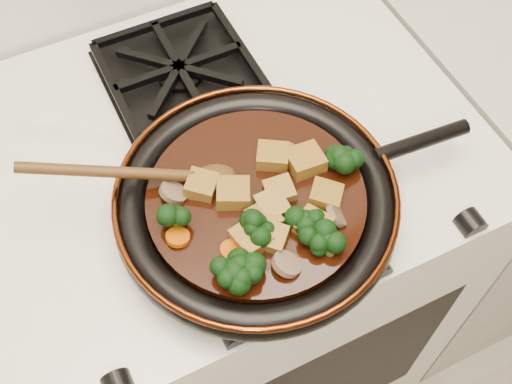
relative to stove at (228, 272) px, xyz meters
name	(u,v)px	position (x,y,z in m)	size (l,w,h in m)	color
stove	(228,272)	(0.00, 0.00, 0.00)	(0.76, 0.60, 0.90)	silver
burner_grate_front	(258,210)	(0.00, -0.14, 0.46)	(0.23, 0.23, 0.03)	black
burner_grate_back	(180,71)	(0.00, 0.14, 0.46)	(0.23, 0.23, 0.03)	black
skillet	(257,202)	(0.00, -0.15, 0.49)	(0.50, 0.37, 0.05)	black
braising_sauce	(256,201)	(-0.01, -0.15, 0.50)	(0.28, 0.28, 0.02)	black
tofu_cube_0	(305,161)	(0.07, -0.13, 0.52)	(0.04, 0.05, 0.02)	brown
tofu_cube_1	(280,191)	(0.02, -0.15, 0.52)	(0.03, 0.04, 0.02)	brown
tofu_cube_2	(201,185)	(-0.06, -0.10, 0.52)	(0.04, 0.04, 0.02)	brown
tofu_cube_3	(325,196)	(0.07, -0.19, 0.52)	(0.04, 0.04, 0.02)	brown
tofu_cube_4	(273,157)	(0.04, -0.10, 0.52)	(0.04, 0.04, 0.02)	brown
tofu_cube_5	(264,219)	(-0.01, -0.18, 0.52)	(0.04, 0.04, 0.02)	brown
tofu_cube_6	(273,238)	(-0.02, -0.21, 0.52)	(0.04, 0.03, 0.02)	brown
tofu_cube_7	(272,206)	(0.00, -0.17, 0.52)	(0.04, 0.04, 0.02)	brown
tofu_cube_8	(251,238)	(-0.04, -0.20, 0.52)	(0.04, 0.04, 0.02)	brown
tofu_cube_9	(314,226)	(0.04, -0.22, 0.52)	(0.04, 0.04, 0.02)	brown
tofu_cube_10	(233,193)	(-0.03, -0.13, 0.52)	(0.04, 0.04, 0.02)	brown
broccoli_floret_0	(342,161)	(0.12, -0.15, 0.52)	(0.06, 0.06, 0.05)	black
broccoli_floret_1	(177,219)	(-0.11, -0.14, 0.52)	(0.06, 0.06, 0.06)	black
broccoli_floret_2	(233,277)	(-0.08, -0.24, 0.52)	(0.06, 0.06, 0.05)	black
broccoli_floret_3	(266,231)	(-0.02, -0.20, 0.52)	(0.05, 0.05, 0.05)	black
broccoli_floret_4	(309,220)	(0.03, -0.21, 0.52)	(0.06, 0.06, 0.05)	black
broccoli_floret_5	(312,229)	(0.03, -0.22, 0.52)	(0.06, 0.06, 0.05)	black
broccoli_floret_6	(241,265)	(-0.07, -0.23, 0.52)	(0.06, 0.06, 0.05)	black
broccoli_floret_7	(330,249)	(0.04, -0.26, 0.52)	(0.06, 0.06, 0.05)	black
broccoli_floret_8	(241,277)	(-0.07, -0.24, 0.52)	(0.06, 0.06, 0.05)	black
broccoli_floret_9	(247,225)	(-0.04, -0.19, 0.52)	(0.06, 0.06, 0.06)	black
carrot_coin_0	(232,251)	(-0.07, -0.20, 0.51)	(0.03, 0.03, 0.01)	#AB4704
carrot_coin_1	(288,151)	(0.06, -0.10, 0.51)	(0.03, 0.03, 0.01)	#AB4704
carrot_coin_2	(178,237)	(-0.12, -0.16, 0.51)	(0.03, 0.03, 0.01)	#AB4704
carrot_coin_3	(252,224)	(-0.03, -0.18, 0.51)	(0.03, 0.03, 0.01)	#AB4704
mushroom_slice_0	(286,264)	(-0.02, -0.25, 0.52)	(0.04, 0.04, 0.01)	brown
mushroom_slice_1	(337,215)	(0.07, -0.22, 0.52)	(0.03, 0.03, 0.01)	brown
mushroom_slice_2	(173,192)	(-0.10, -0.10, 0.52)	(0.04, 0.04, 0.01)	brown
mushroom_slice_3	(236,267)	(-0.07, -0.23, 0.52)	(0.03, 0.03, 0.01)	brown
wooden_spoon	(160,174)	(-0.11, -0.07, 0.53)	(0.16, 0.08, 0.25)	#44270E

